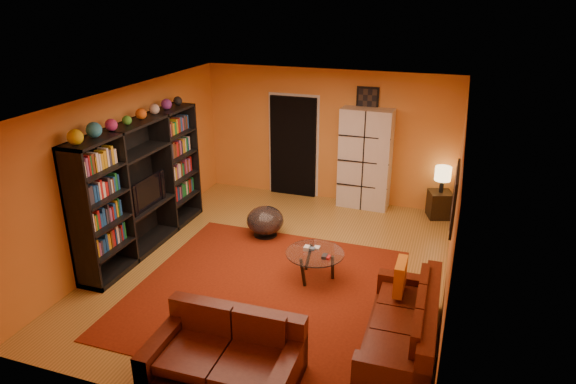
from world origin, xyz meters
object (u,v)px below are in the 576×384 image
(tv, at_px, (144,192))
(bowl_chair, at_px, (265,221))
(entertainment_unit, at_px, (142,186))
(coffee_table, at_px, (315,255))
(loveseat, at_px, (227,354))
(side_table, at_px, (439,204))
(table_lamp, at_px, (443,174))
(sofa, at_px, (407,327))
(storage_cabinet, at_px, (365,159))

(tv, height_order, bowl_chair, tv)
(entertainment_unit, relative_size, coffee_table, 3.52)
(entertainment_unit, height_order, loveseat, entertainment_unit)
(tv, bearing_deg, side_table, -58.25)
(side_table, height_order, table_lamp, table_lamp)
(coffee_table, height_order, bowl_chair, bowl_chair)
(sofa, height_order, coffee_table, sofa)
(tv, relative_size, side_table, 1.74)
(entertainment_unit, bearing_deg, storage_cabinet, 42.32)
(sofa, xyz_separation_m, coffee_table, (-1.47, 1.15, 0.10))
(side_table, relative_size, table_lamp, 1.02)
(entertainment_unit, distance_m, side_table, 5.35)
(loveseat, bearing_deg, sofa, -59.37)
(storage_cabinet, height_order, side_table, storage_cabinet)
(table_lamp, bearing_deg, loveseat, -110.58)
(tv, distance_m, bowl_chair, 2.07)
(table_lamp, bearing_deg, storage_cabinet, 177.49)
(entertainment_unit, bearing_deg, side_table, 31.16)
(bowl_chair, bearing_deg, entertainment_unit, -151.38)
(bowl_chair, distance_m, side_table, 3.31)
(coffee_table, xyz_separation_m, bowl_chair, (-1.20, 1.09, -0.10))
(entertainment_unit, xyz_separation_m, sofa, (4.41, -1.29, -0.76))
(sofa, bearing_deg, loveseat, -149.29)
(sofa, height_order, side_table, sofa)
(side_table, bearing_deg, loveseat, -110.58)
(loveseat, relative_size, side_table, 3.29)
(entertainment_unit, relative_size, sofa, 1.53)
(tv, relative_size, storage_cabinet, 0.45)
(entertainment_unit, bearing_deg, bowl_chair, 28.62)
(loveseat, relative_size, bowl_chair, 2.57)
(coffee_table, bearing_deg, side_table, 61.13)
(entertainment_unit, height_order, side_table, entertainment_unit)
(tv, bearing_deg, coffee_table, -92.18)
(tv, bearing_deg, sofa, -106.10)
(storage_cabinet, distance_m, bowl_chair, 2.39)
(tv, distance_m, loveseat, 3.55)
(bowl_chair, bearing_deg, loveseat, -75.72)
(storage_cabinet, bearing_deg, table_lamp, -0.36)
(tv, relative_size, bowl_chair, 1.36)
(storage_cabinet, bearing_deg, coffee_table, -90.53)
(sofa, xyz_separation_m, storage_cabinet, (-1.33, 4.09, 0.68))
(bowl_chair, bearing_deg, coffee_table, -42.21)
(side_table, bearing_deg, coffee_table, -118.87)
(tv, height_order, sofa, tv)
(entertainment_unit, distance_m, sofa, 4.65)
(coffee_table, xyz_separation_m, side_table, (1.59, 2.88, -0.14))
(loveseat, bearing_deg, side_table, -21.69)
(table_lamp, bearing_deg, side_table, 0.00)
(storage_cabinet, height_order, bowl_chair, storage_cabinet)
(coffee_table, distance_m, side_table, 3.29)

